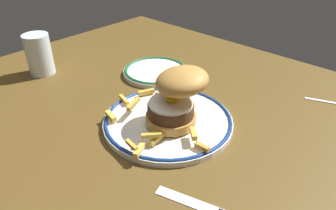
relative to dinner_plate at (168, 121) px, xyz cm
name	(u,v)px	position (x,y,z in cm)	size (l,w,h in cm)	color
ground_plane	(146,139)	(-1.60, -4.80, -2.84)	(117.53, 107.73, 4.00)	#543D19
dinner_plate	(168,121)	(0.00, 0.00, 0.00)	(26.47, 26.47, 1.60)	white
burger	(177,96)	(1.94, 0.34, 6.46)	(14.75, 14.69, 11.68)	#BB8239
fries_pile	(155,113)	(-1.99, -1.83, 1.76)	(26.15, 23.60, 2.91)	gold
water_glass	(40,56)	(-40.95, -5.32, 3.95)	(6.61, 6.61, 10.70)	silver
side_plate	(156,71)	(-18.11, 14.77, 0.00)	(17.08, 17.08, 1.60)	white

